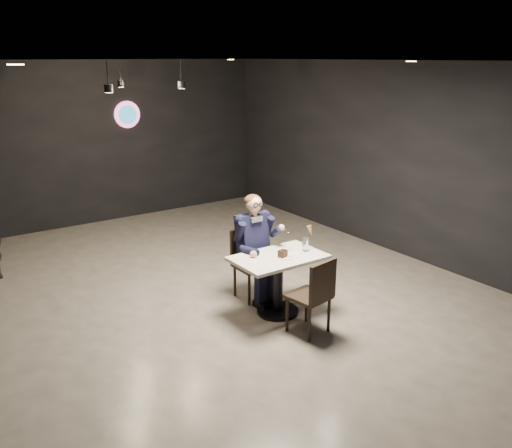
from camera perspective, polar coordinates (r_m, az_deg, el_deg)
floor at (r=6.97m, az=-4.51°, el=-8.80°), size 9.00×9.00×0.00m
wall_sign at (r=10.70m, az=-13.41°, el=11.15°), size 0.50×0.06×0.50m
pendant_lights at (r=8.06m, az=-12.52°, el=15.63°), size 1.40×1.20×0.36m
main_table at (r=6.68m, az=2.34°, el=-6.41°), size 1.10×0.70×0.75m
chair_far at (r=7.06m, az=-0.35°, el=-4.31°), size 0.42×0.46×0.92m
chair_near at (r=6.24m, az=5.55°, el=-7.41°), size 0.49×0.52×0.92m
seated_man at (r=6.97m, az=-0.36°, el=-2.32°), size 0.60×0.80×1.44m
dessert_plate at (r=6.49m, az=3.14°, el=-3.51°), size 0.19×0.19×0.01m
cake_slice at (r=6.48m, az=2.82°, el=-3.15°), size 0.12×0.11×0.07m
mint_leaf at (r=6.48m, az=3.67°, el=-2.75°), size 0.06×0.04×0.01m
sundae_glass at (r=6.71m, az=5.21°, el=-2.16°), size 0.07×0.07×0.17m
wafer_cone at (r=6.71m, az=5.74°, el=-0.70°), size 0.08×0.08×0.13m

